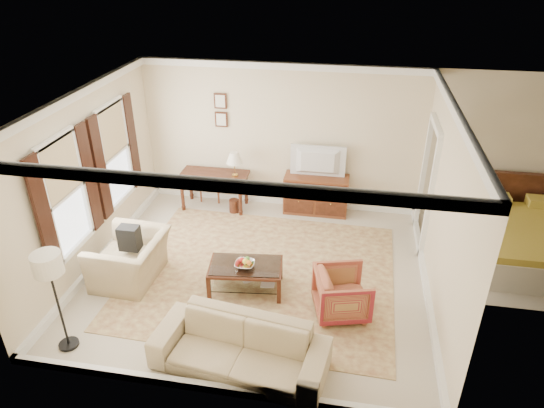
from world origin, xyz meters
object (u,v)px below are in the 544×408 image
(writing_desk, at_px, (214,179))
(sofa, at_px, (240,341))
(sideboard, at_px, (316,194))
(coffee_table, at_px, (246,271))
(club_armchair, at_px, (129,252))
(striped_armchair, at_px, (342,291))
(tv, at_px, (318,153))

(writing_desk, bearing_deg, sofa, -69.90)
(writing_desk, relative_size, sideboard, 1.07)
(writing_desk, bearing_deg, coffee_table, -64.27)
(sideboard, height_order, club_armchair, club_armchair)
(striped_armchair, distance_m, sofa, 1.76)
(club_armchair, bearing_deg, writing_desk, 167.72)
(striped_armchair, bearing_deg, sofa, 121.26)
(sideboard, xyz_separation_m, coffee_table, (-0.83, -2.70, -0.02))
(tv, xyz_separation_m, sofa, (-0.56, -4.23, -0.85))
(striped_armchair, bearing_deg, tv, -2.28)
(writing_desk, xyz_separation_m, sofa, (1.49, -4.08, -0.20))
(coffee_table, height_order, striped_armchair, striped_armchair)
(sideboard, bearing_deg, coffee_table, -107.11)
(sideboard, height_order, sofa, sofa)
(writing_desk, height_order, sideboard, sideboard)
(writing_desk, xyz_separation_m, striped_armchair, (2.71, -2.81, -0.24))
(sofa, bearing_deg, coffee_table, 108.12)
(striped_armchair, height_order, sofa, sofa)
(writing_desk, relative_size, striped_armchair, 1.76)
(writing_desk, height_order, coffee_table, writing_desk)
(sideboard, height_order, coffee_table, sideboard)
(sofa, bearing_deg, writing_desk, 118.19)
(tv, bearing_deg, writing_desk, 4.08)
(striped_armchair, height_order, club_armchair, club_armchair)
(striped_armchair, bearing_deg, writing_desk, 29.07)
(tv, xyz_separation_m, club_armchair, (-2.71, -2.71, -0.77))
(writing_desk, distance_m, coffee_table, 2.82)
(writing_desk, height_order, club_armchair, club_armchair)
(tv, height_order, coffee_table, tv)
(writing_desk, xyz_separation_m, club_armchair, (-0.66, -2.56, -0.12))
(sideboard, bearing_deg, tv, -90.00)
(tv, bearing_deg, sofa, 82.51)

